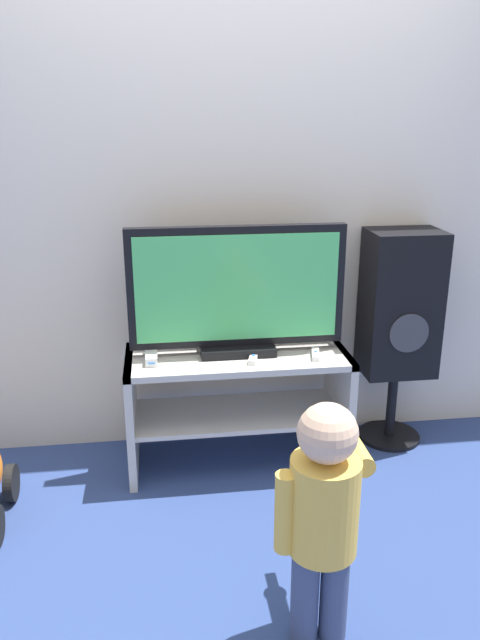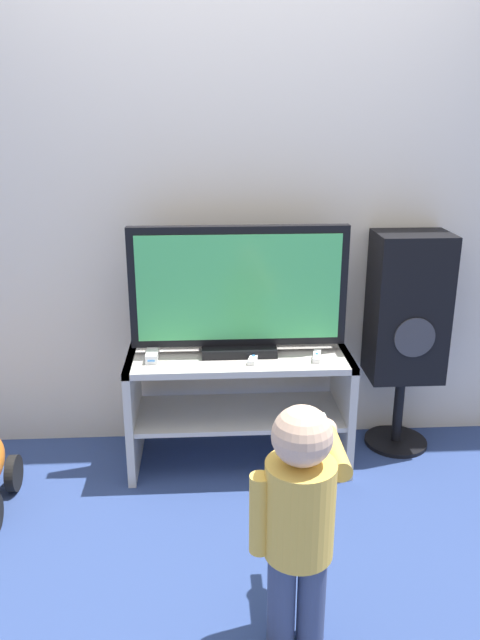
% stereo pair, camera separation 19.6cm
% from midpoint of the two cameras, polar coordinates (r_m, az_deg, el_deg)
% --- Properties ---
extents(ground_plane, '(16.00, 16.00, 0.00)m').
position_cam_midpoint_polar(ground_plane, '(2.99, -1.60, -14.82)').
color(ground_plane, navy).
extents(wall_back, '(10.00, 0.06, 2.60)m').
position_cam_midpoint_polar(wall_back, '(3.03, -2.89, 11.98)').
color(wall_back, silver).
rests_on(wall_back, ground_plane).
extents(tv_stand, '(1.05, 0.44, 0.57)m').
position_cam_midpoint_polar(tv_stand, '(3.00, -2.11, -6.64)').
color(tv_stand, beige).
rests_on(tv_stand, ground_plane).
extents(television, '(0.99, 0.20, 0.60)m').
position_cam_midpoint_polar(television, '(2.85, -2.27, 2.55)').
color(television, black).
rests_on(television, tv_stand).
extents(game_console, '(0.05, 0.18, 0.04)m').
position_cam_midpoint_polar(game_console, '(2.88, -10.05, -3.26)').
color(game_console, white).
rests_on(game_console, tv_stand).
extents(remote_primary, '(0.06, 0.13, 0.03)m').
position_cam_midpoint_polar(remote_primary, '(2.90, 4.99, -3.15)').
color(remote_primary, white).
rests_on(remote_primary, tv_stand).
extents(remote_secondary, '(0.07, 0.13, 0.03)m').
position_cam_midpoint_polar(remote_secondary, '(2.84, -0.75, -3.51)').
color(remote_secondary, white).
rests_on(remote_secondary, tv_stand).
extents(child, '(0.32, 0.48, 0.85)m').
position_cam_midpoint_polar(child, '(2.00, 4.77, -16.60)').
color(child, '#3F4C72').
rests_on(child, ground_plane).
extents(speaker_tower, '(0.35, 0.32, 1.11)m').
position_cam_midpoint_polar(speaker_tower, '(3.16, 12.69, 0.99)').
color(speaker_tower, black).
rests_on(speaker_tower, ground_plane).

